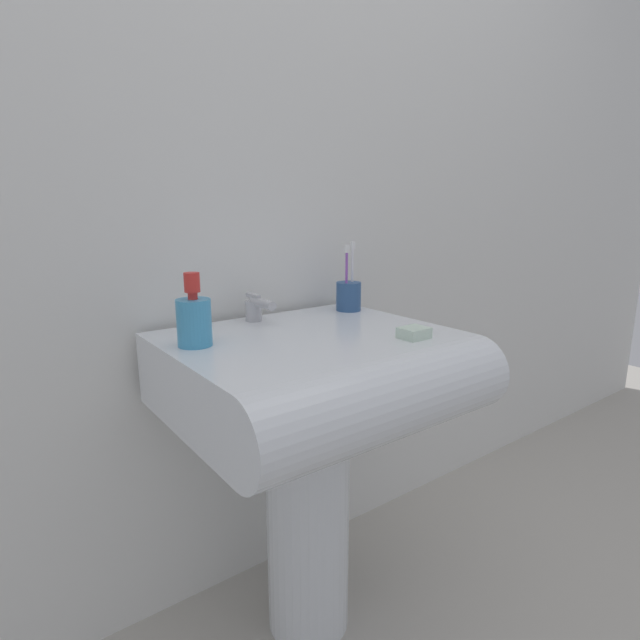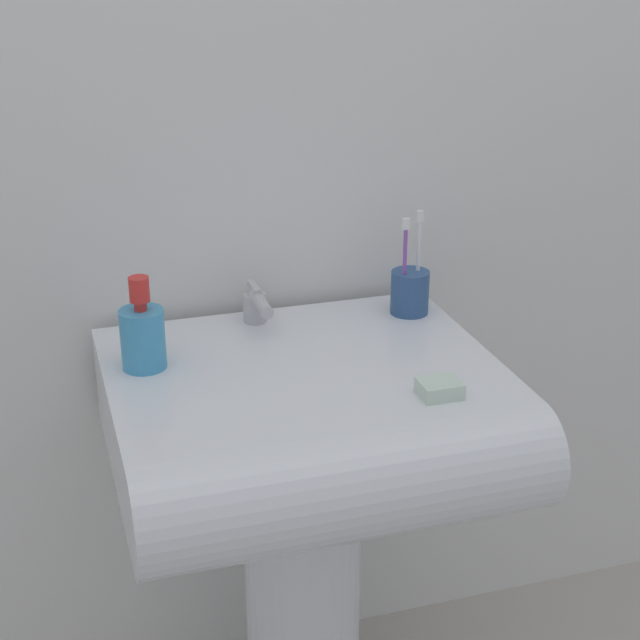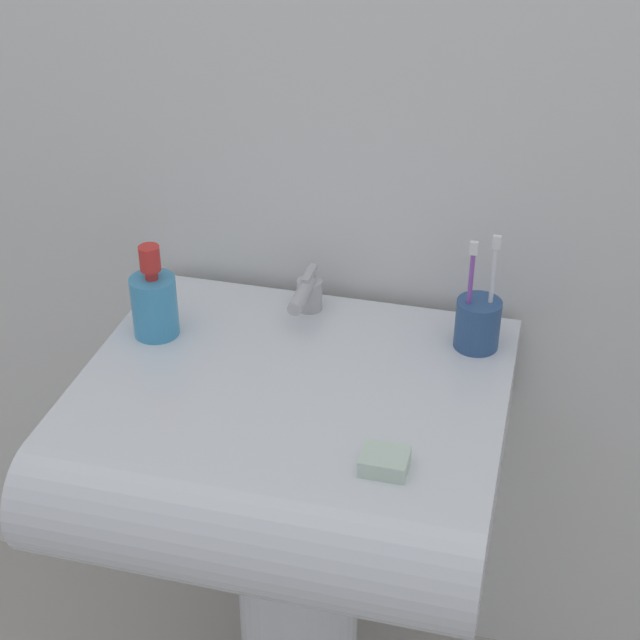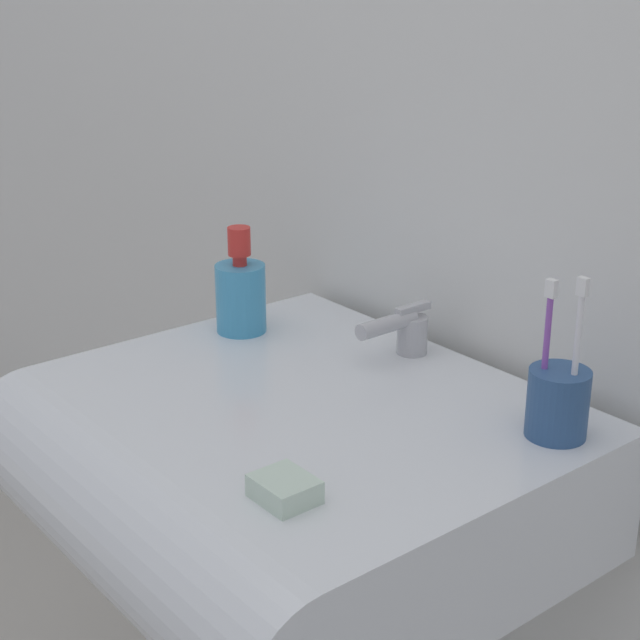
# 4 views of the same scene
# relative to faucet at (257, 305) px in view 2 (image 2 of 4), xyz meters

# --- Properties ---
(wall_back) EXTENTS (5.00, 0.05, 2.40)m
(wall_back) POSITION_rel_faucet_xyz_m (0.03, 0.11, 0.39)
(wall_back) COLOR silver
(wall_back) RESTS_ON ground
(sink_pedestal) EXTENTS (0.20, 0.20, 0.61)m
(sink_pedestal) POSITION_rel_faucet_xyz_m (0.03, -0.18, -0.50)
(sink_pedestal) COLOR white
(sink_pedestal) RESTS_ON ground
(sink_basin) EXTENTS (0.62, 0.56, 0.16)m
(sink_basin) POSITION_rel_faucet_xyz_m (0.03, -0.24, -0.12)
(sink_basin) COLOR white
(sink_basin) RESTS_ON sink_pedestal
(faucet) EXTENTS (0.04, 0.12, 0.07)m
(faucet) POSITION_rel_faucet_xyz_m (0.00, 0.00, 0.00)
(faucet) COLOR #B7B7BC
(faucet) RESTS_ON sink_basin
(toothbrush_cup) EXTENTS (0.07, 0.07, 0.19)m
(toothbrush_cup) POSITION_rel_faucet_xyz_m (0.28, -0.03, 0.01)
(toothbrush_cup) COLOR #2D5184
(toothbrush_cup) RESTS_ON sink_basin
(soap_bottle) EXTENTS (0.07, 0.07, 0.15)m
(soap_bottle) POSITION_rel_faucet_xyz_m (-0.21, -0.12, 0.02)
(soap_bottle) COLOR #3F99CC
(soap_bottle) RESTS_ON sink_basin
(bar_soap) EXTENTS (0.06, 0.05, 0.02)m
(bar_soap) POSITION_rel_faucet_xyz_m (0.20, -0.35, -0.02)
(bar_soap) COLOR silver
(bar_soap) RESTS_ON sink_basin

